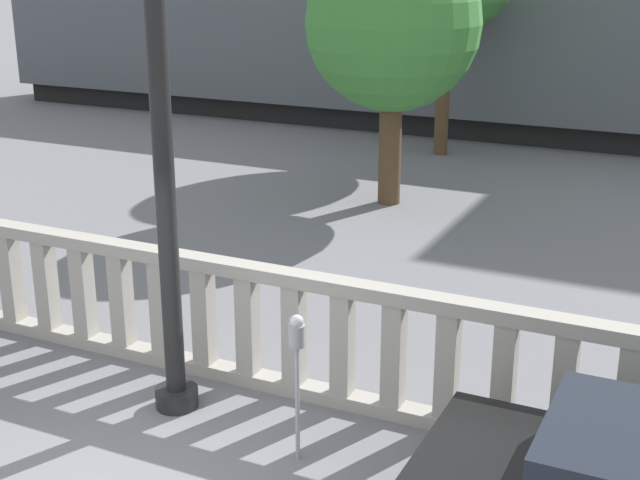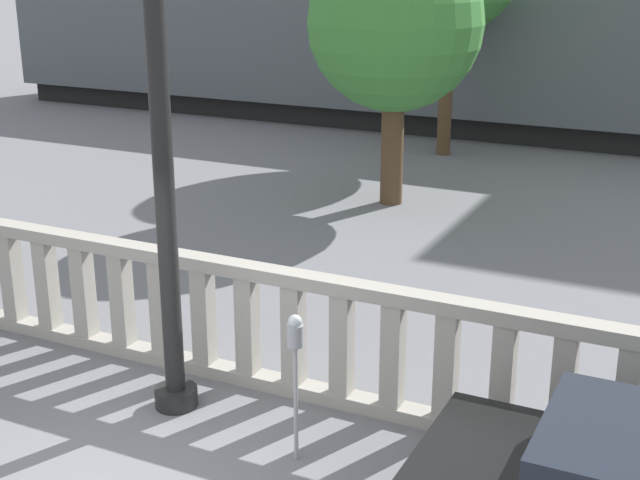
{
  "view_description": "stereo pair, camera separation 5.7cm",
  "coord_description": "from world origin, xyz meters",
  "px_view_note": "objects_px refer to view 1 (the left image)",
  "views": [
    {
      "loc": [
        4.4,
        -4.97,
        4.48
      ],
      "look_at": [
        0.37,
        3.48,
        1.37
      ],
      "focal_mm": 50.0,
      "sensor_mm": 36.0,
      "label": 1
    },
    {
      "loc": [
        4.45,
        -4.95,
        4.48
      ],
      "look_at": [
        0.37,
        3.48,
        1.37
      ],
      "focal_mm": 50.0,
      "sensor_mm": 36.0,
      "label": 2
    }
  ],
  "objects_px": {
    "parking_meter": "(297,348)",
    "tree_left": "(393,24)",
    "train_near": "(427,54)",
    "lamppost": "(162,134)"
  },
  "relations": [
    {
      "from": "lamppost",
      "to": "parking_meter",
      "type": "height_order",
      "value": "lamppost"
    },
    {
      "from": "lamppost",
      "to": "parking_meter",
      "type": "distance_m",
      "value": 2.34
    },
    {
      "from": "train_near",
      "to": "tree_left",
      "type": "distance_m",
      "value": 7.37
    },
    {
      "from": "train_near",
      "to": "lamppost",
      "type": "bearing_deg",
      "value": -80.33
    },
    {
      "from": "train_near",
      "to": "tree_left",
      "type": "relative_size",
      "value": 5.11
    },
    {
      "from": "lamppost",
      "to": "train_near",
      "type": "bearing_deg",
      "value": 99.67
    },
    {
      "from": "parking_meter",
      "to": "tree_left",
      "type": "xyz_separation_m",
      "value": [
        -2.37,
        8.35,
        2.07
      ]
    },
    {
      "from": "lamppost",
      "to": "parking_meter",
      "type": "bearing_deg",
      "value": -12.48
    },
    {
      "from": "parking_meter",
      "to": "train_near",
      "type": "distance_m",
      "value": 15.95
    },
    {
      "from": "parking_meter",
      "to": "tree_left",
      "type": "distance_m",
      "value": 8.92
    }
  ]
}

